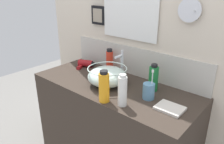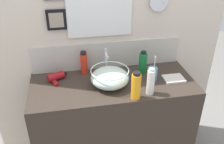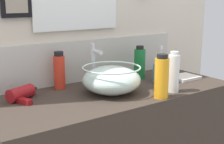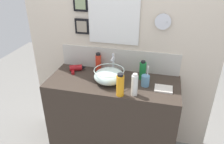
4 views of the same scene
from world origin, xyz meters
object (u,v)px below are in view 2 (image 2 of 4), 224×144
faucet (106,61)px  shampoo_bottle (151,82)px  spray_bottle (136,86)px  toothbrush_cup (152,74)px  lotion_bottle (143,63)px  soap_dispenser (84,63)px  hand_towel (174,79)px  hair_drier (58,76)px  glass_bowl_sink (110,77)px

faucet → shampoo_bottle: faucet is taller
shampoo_bottle → spray_bottle: size_ratio=0.98×
toothbrush_cup → lotion_bottle: toothbrush_cup is taller
shampoo_bottle → faucet: bearing=129.5°
shampoo_bottle → lotion_bottle: (0.03, 0.31, -0.01)m
soap_dispenser → hand_towel: size_ratio=1.22×
shampoo_bottle → soap_dispenser: bearing=139.1°
shampoo_bottle → lotion_bottle: 0.31m
soap_dispenser → hand_towel: (0.69, -0.24, -0.09)m
faucet → soap_dispenser: 0.19m
spray_bottle → soap_dispenser: 0.53m
hair_drier → shampoo_bottle: bearing=-25.7°
hair_drier → shampoo_bottle: size_ratio=0.88×
shampoo_bottle → lotion_bottle: shampoo_bottle is taller
hair_drier → spray_bottle: (0.54, -0.36, 0.07)m
glass_bowl_sink → hair_drier: (-0.39, 0.16, -0.04)m
faucet → hair_drier: bearing=-179.1°
glass_bowl_sink → soap_dispenser: soap_dispenser is taller
soap_dispenser → hand_towel: 0.74m
hand_towel → faucet: bearing=161.1°
toothbrush_cup → spray_bottle: 0.30m
glass_bowl_sink → soap_dispenser: 0.29m
spray_bottle → hand_towel: bearing=26.7°
lotion_bottle → soap_dispenser: soap_dispenser is taller
hair_drier → hand_towel: hair_drier is taller
toothbrush_cup → lotion_bottle: bearing=108.6°
hair_drier → faucet: bearing=0.9°
hair_drier → shampoo_bottle: (0.66, -0.32, 0.07)m
toothbrush_cup → soap_dispenser: 0.56m
glass_bowl_sink → toothbrush_cup: 0.35m
spray_bottle → glass_bowl_sink: bearing=127.3°
faucet → lotion_bottle: faucet is taller
soap_dispenser → spray_bottle: bearing=-52.4°
faucet → hair_drier: (-0.39, -0.01, -0.10)m
faucet → toothbrush_cup: faucet is taller
faucet → spray_bottle: (0.15, -0.36, -0.03)m
hand_towel → glass_bowl_sink: bearing=178.7°
shampoo_bottle → hair_drier: bearing=154.3°
glass_bowl_sink → soap_dispenser: (-0.17, 0.22, 0.02)m
glass_bowl_sink → faucet: 0.18m
faucet → hand_towel: 0.56m
hair_drier → hand_towel: bearing=-10.6°
glass_bowl_sink → shampoo_bottle: (0.27, -0.16, 0.03)m
faucet → spray_bottle: size_ratio=1.09×
shampoo_bottle → lotion_bottle: size_ratio=1.06×
glass_bowl_sink → hair_drier: bearing=158.1°
toothbrush_cup → shampoo_bottle: bearing=-113.1°
faucet → lotion_bottle: bearing=-3.8°
hair_drier → shampoo_bottle: shampoo_bottle is taller
shampoo_bottle → lotion_bottle: bearing=83.6°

